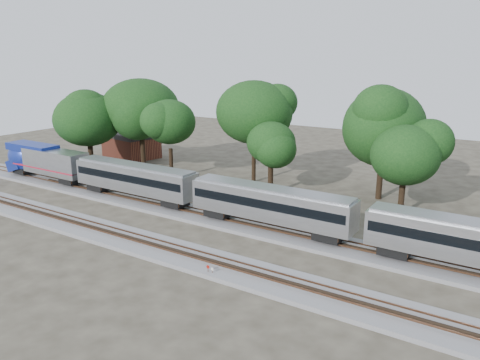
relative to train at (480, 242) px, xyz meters
The scene contains 15 objects.
ground 25.79m from the train, 166.43° to the right, with size 160.00×160.00×0.00m, color #383328.
track_far 25.06m from the train, behind, with size 160.00×5.00×0.73m.
track_near 26.98m from the train, 158.08° to the right, with size 160.00×5.00×0.73m.
train is the anchor object (origin of this frame).
switch_stand_red 23.15m from the train, 148.82° to the right, with size 0.32×0.06×1.01m.
switch_stand_white 22.78m from the train, 148.34° to the right, with size 0.28×0.05×0.87m.
switch_lever 22.94m from the train, 148.92° to the right, with size 0.50×0.30×0.30m, color #512D19.
brick_building 64.10m from the train, 161.87° to the left, with size 10.83×8.47×4.71m.
tree_0 58.66m from the train, behind, with size 8.84×8.84×12.46m.
tree_1 54.35m from the train, 165.02° to the left, with size 10.50×10.50×14.80m.
tree_2 45.99m from the train, 165.05° to the left, with size 9.00×9.00×12.69m.
tree_3 37.24m from the train, 152.33° to the left, with size 10.69×10.69×15.07m.
tree_4 30.44m from the train, 154.54° to the left, with size 7.28×7.28×10.26m.
tree_5 24.13m from the train, 126.62° to the left, with size 9.78×9.78×13.79m.
tree_6 16.94m from the train, 126.08° to the left, with size 7.53×7.53×10.62m.
Camera 1 is at (27.56, -35.74, 18.66)m, focal length 35.00 mm.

